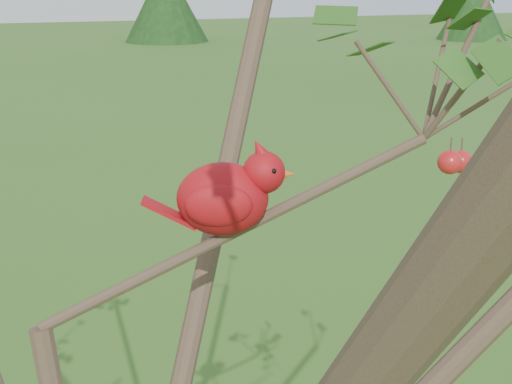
# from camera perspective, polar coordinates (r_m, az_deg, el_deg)

# --- Properties ---
(crabapple_tree) EXTENTS (2.35, 2.05, 2.95)m
(crabapple_tree) POSITION_cam_1_polar(r_m,az_deg,el_deg) (0.93, -12.66, -3.89)
(crabapple_tree) COLOR #3B2C20
(crabapple_tree) RESTS_ON ground
(cardinal) EXTENTS (0.23, 0.14, 0.16)m
(cardinal) POSITION_cam_1_polar(r_m,az_deg,el_deg) (1.06, -2.28, -0.24)
(cardinal) COLOR #A20D15
(cardinal) RESTS_ON ground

